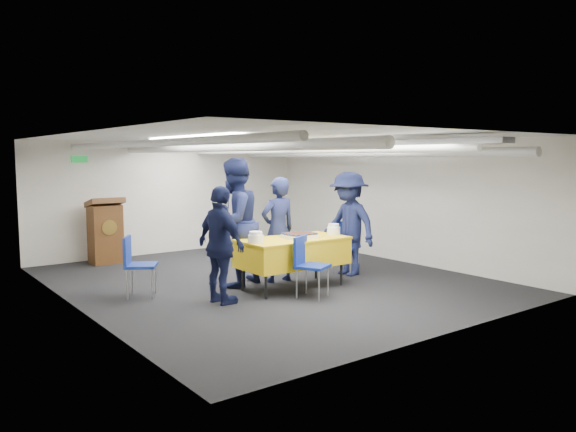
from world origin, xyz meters
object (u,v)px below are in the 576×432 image
object	(u,v)px
chair_near	(307,260)
sailor_a	(278,230)
chair_right	(347,242)
sailor_c	(221,245)
sailor_b	(234,222)
podium	(105,231)
serving_table	(293,252)
sheet_cake	(300,235)
chair_left	(135,260)
sailor_d	(349,224)

from	to	relation	value
chair_near	sailor_a	size ratio (longest dim) A/B	0.52
chair_right	sailor_c	xyz separation A→B (m)	(-2.80, -0.51, 0.27)
sailor_b	sailor_c	size ratio (longest dim) A/B	1.23
chair_near	podium	bearing A→B (deg)	108.42
podium	chair_right	bearing A→B (deg)	-47.46
serving_table	podium	xyz separation A→B (m)	(-1.59, 3.72, 0.05)
sheet_cake	sailor_c	size ratio (longest dim) A/B	0.29
chair_near	chair_right	xyz separation A→B (m)	(1.64, 0.94, 0.00)
chair_near	chair_left	distance (m)	2.46
serving_table	sheet_cake	distance (m)	0.27
serving_table	sailor_b	size ratio (longest dim) A/B	0.84
podium	chair_left	bearing A→B (deg)	-100.75
chair_right	sailor_c	world-z (taller)	sailor_c
serving_table	sailor_c	size ratio (longest dim) A/B	1.03
chair_left	sailor_b	distance (m)	1.59
chair_near	sailor_a	world-z (taller)	sailor_a
chair_right	sailor_c	bearing A→B (deg)	-169.58
podium	sailor_b	size ratio (longest dim) A/B	0.63
chair_left	sailor_b	size ratio (longest dim) A/B	0.44
podium	chair_left	world-z (taller)	podium
sailor_b	chair_left	bearing A→B (deg)	-31.39
chair_left	sailor_d	xyz separation A→B (m)	(3.47, -0.72, 0.34)
podium	sailor_d	distance (m)	4.58
serving_table	sailor_b	xyz separation A→B (m)	(-0.63, 0.67, 0.43)
chair_right	chair_left	bearing A→B (deg)	171.24
sheet_cake	sailor_b	bearing A→B (deg)	134.27
sailor_c	chair_left	bearing A→B (deg)	31.05
sheet_cake	sailor_c	xyz separation A→B (m)	(-1.41, -0.07, -0.01)
chair_near	chair_right	bearing A→B (deg)	29.72
podium	sailor_a	bearing A→B (deg)	-62.37
serving_table	sailor_c	bearing A→B (deg)	-174.31
chair_near	sailor_b	world-z (taller)	sailor_b
podium	sailor_a	xyz separation A→B (m)	(1.68, -3.21, 0.22)
serving_table	sheet_cake	world-z (taller)	sheet_cake
chair_right	chair_left	distance (m)	3.63
chair_right	sailor_d	xyz separation A→B (m)	(-0.13, -0.17, 0.34)
serving_table	chair_left	distance (m)	2.32
sheet_cake	podium	distance (m)	4.14
serving_table	chair_left	size ratio (longest dim) A/B	1.91
sailor_d	chair_right	bearing A→B (deg)	141.02
serving_table	chair_right	xyz separation A→B (m)	(1.47, 0.38, -0.03)
serving_table	chair_left	xyz separation A→B (m)	(-2.12, 0.94, -0.03)
sailor_c	podium	bearing A→B (deg)	-1.64
chair_near	sailor_d	distance (m)	1.73
sailor_b	podium	bearing A→B (deg)	-93.69
sheet_cake	sailor_d	distance (m)	1.29
chair_right	sheet_cake	bearing A→B (deg)	-162.36
chair_near	sailor_c	world-z (taller)	sailor_c
sheet_cake	chair_right	size ratio (longest dim) A/B	0.54
chair_left	serving_table	bearing A→B (deg)	-23.80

